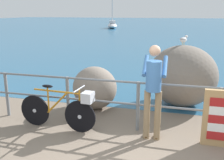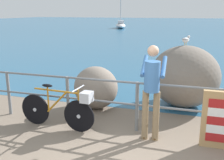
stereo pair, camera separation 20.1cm
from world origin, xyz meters
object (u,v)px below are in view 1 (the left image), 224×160
object	(u,v)px
person_at_railing	(153,88)
sailboat	(112,25)
breakwater_boulder_main	(183,76)
seagull	(184,39)
bicycle	(63,108)
breakwater_boulder_left	(95,88)

from	to	relation	value
person_at_railing	sailboat	size ratio (longest dim) A/B	0.36
breakwater_boulder_main	seagull	size ratio (longest dim) A/B	5.34
bicycle	sailboat	world-z (taller)	sailboat
breakwater_boulder_left	sailboat	xyz separation A→B (m)	(-7.74, 30.46, -0.10)
person_at_railing	sailboat	world-z (taller)	sailboat
person_at_railing	bicycle	bearing A→B (deg)	90.76
person_at_railing	breakwater_boulder_main	world-z (taller)	person_at_railing
seagull	sailboat	xyz separation A→B (m)	(-9.77, 29.55, -1.25)
sailboat	breakwater_boulder_left	bearing A→B (deg)	175.71
seagull	bicycle	bearing A→B (deg)	165.63
breakwater_boulder_main	breakwater_boulder_left	size ratio (longest dim) A/B	1.59
bicycle	breakwater_boulder_left	world-z (taller)	breakwater_boulder_left
bicycle	breakwater_boulder_main	distance (m)	3.16
breakwater_boulder_main	seagull	distance (m)	0.91
person_at_railing	breakwater_boulder_left	distance (m)	2.06
person_at_railing	breakwater_boulder_main	distance (m)	2.15
seagull	breakwater_boulder_main	bearing A→B (deg)	-127.49
bicycle	breakwater_boulder_left	xyz separation A→B (m)	(0.22, 1.34, 0.06)
breakwater_boulder_main	breakwater_boulder_left	distance (m)	2.24
bicycle	sailboat	size ratio (longest dim) A/B	0.35
person_at_railing	breakwater_boulder_left	world-z (taller)	person_at_railing
breakwater_boulder_main	sailboat	size ratio (longest dim) A/B	0.35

